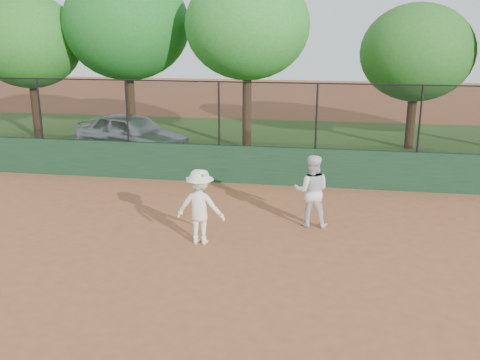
% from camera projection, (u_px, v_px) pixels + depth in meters
% --- Properties ---
extents(ground, '(80.00, 80.00, 0.00)m').
position_uv_depth(ground, '(186.00, 260.00, 11.39)').
color(ground, '#A25934').
rests_on(ground, ground).
extents(back_wall, '(26.00, 0.20, 1.20)m').
position_uv_depth(back_wall, '(235.00, 164.00, 16.91)').
color(back_wall, '#1B3D23').
rests_on(back_wall, ground).
extents(grass_strip, '(36.00, 12.00, 0.01)m').
position_uv_depth(grass_strip, '(260.00, 143.00, 22.76)').
color(grass_strip, '#2A4E18').
rests_on(grass_strip, ground).
extents(parked_car, '(5.12, 3.63, 1.62)m').
position_uv_depth(parked_car, '(132.00, 134.00, 20.51)').
color(parked_car, '#B7BDC1').
rests_on(parked_car, ground).
extents(player_second, '(0.90, 0.71, 1.81)m').
position_uv_depth(player_second, '(311.00, 191.00, 13.15)').
color(player_second, white).
rests_on(player_second, ground).
extents(player_main, '(1.17, 0.72, 1.75)m').
position_uv_depth(player_main, '(200.00, 207.00, 12.10)').
color(player_main, white).
rests_on(player_main, ground).
extents(fence_assembly, '(26.00, 0.06, 2.00)m').
position_uv_depth(fence_assembly, '(234.00, 113.00, 16.46)').
color(fence_assembly, black).
rests_on(fence_assembly, back_wall).
extents(tree_0, '(4.57, 4.16, 6.16)m').
position_uv_depth(tree_0, '(29.00, 42.00, 22.75)').
color(tree_0, '#412817').
rests_on(tree_0, ground).
extents(tree_1, '(5.30, 4.82, 7.15)m').
position_uv_depth(tree_1, '(126.00, 25.00, 22.25)').
color(tree_1, '#462E18').
rests_on(tree_1, ground).
extents(tree_2, '(4.81, 4.37, 6.91)m').
position_uv_depth(tree_2, '(247.00, 26.00, 20.48)').
color(tree_2, '#473019').
rests_on(tree_2, ground).
extents(tree_3, '(4.38, 3.98, 5.70)m').
position_uv_depth(tree_3, '(417.00, 53.00, 20.80)').
color(tree_3, '#3B2613').
rests_on(tree_3, ground).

